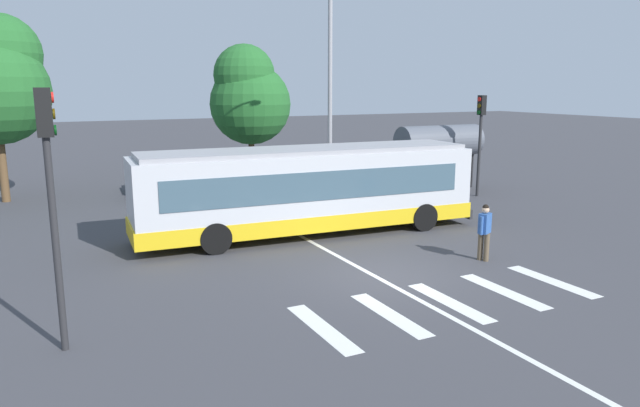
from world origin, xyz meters
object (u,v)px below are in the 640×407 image
(traffic_light_near_corner, at_px, (50,180))
(background_tree_right, at_px, (249,96))
(pedestrian_crossing_street, at_px, (485,229))
(parked_car_teal, at_px, (156,179))
(traffic_light_far_corner, at_px, (480,129))
(city_transit_bus, at_px, (308,190))
(parked_car_black, at_px, (262,172))
(parked_car_charcoal, at_px, (213,177))
(twin_arm_street_lamp, at_px, (330,65))
(bus_stop_shelter, at_px, (439,142))

(traffic_light_near_corner, distance_m, background_tree_right, 24.89)
(traffic_light_near_corner, bearing_deg, pedestrian_crossing_street, 4.65)
(parked_car_teal, height_order, traffic_light_far_corner, traffic_light_far_corner)
(city_transit_bus, height_order, parked_car_black, city_transit_bus)
(traffic_light_far_corner, height_order, background_tree_right, background_tree_right)
(city_transit_bus, bearing_deg, background_tree_right, 77.33)
(parked_car_charcoal, relative_size, twin_arm_street_lamp, 0.45)
(traffic_light_far_corner, xyz_separation_m, twin_arm_street_lamp, (-6.39, 2.92, 2.92))
(parked_car_black, distance_m, twin_arm_street_lamp, 7.07)
(traffic_light_near_corner, xyz_separation_m, twin_arm_street_lamp, (12.24, 12.08, 2.68))
(city_transit_bus, bearing_deg, parked_car_black, 78.00)
(pedestrian_crossing_street, bearing_deg, parked_car_charcoal, 105.10)
(parked_car_teal, distance_m, bus_stop_shelter, 13.93)
(pedestrian_crossing_street, xyz_separation_m, traffic_light_near_corner, (-11.63, -0.95, 2.45))
(city_transit_bus, relative_size, parked_car_charcoal, 2.69)
(parked_car_teal, relative_size, background_tree_right, 0.61)
(background_tree_right, bearing_deg, parked_car_black, -103.89)
(city_transit_bus, relative_size, background_tree_right, 1.62)
(traffic_light_far_corner, height_order, bus_stop_shelter, traffic_light_far_corner)
(traffic_light_near_corner, xyz_separation_m, bus_stop_shelter, (17.90, 11.25, -1.00))
(parked_car_teal, relative_size, traffic_light_near_corner, 0.90)
(parked_car_black, height_order, bus_stop_shelter, bus_stop_shelter)
(city_transit_bus, relative_size, pedestrian_crossing_street, 7.14)
(parked_car_black, xyz_separation_m, twin_arm_street_lamp, (1.76, -4.30, 5.33))
(parked_car_teal, xyz_separation_m, twin_arm_street_lamp, (7.20, -4.27, 5.33))
(background_tree_right, bearing_deg, parked_car_teal, -140.98)
(twin_arm_street_lamp, bearing_deg, pedestrian_crossing_street, -93.11)
(traffic_light_far_corner, height_order, twin_arm_street_lamp, twin_arm_street_lamp)
(city_transit_bus, relative_size, parked_car_black, 2.62)
(parked_car_charcoal, height_order, traffic_light_far_corner, traffic_light_far_corner)
(parked_car_charcoal, height_order, parked_car_black, same)
(parked_car_charcoal, distance_m, bus_stop_shelter, 11.27)
(city_transit_bus, bearing_deg, parked_car_charcoal, 93.91)
(bus_stop_shelter, bearing_deg, twin_arm_street_lamp, 171.67)
(bus_stop_shelter, bearing_deg, city_transit_bus, -152.14)
(parked_car_charcoal, height_order, twin_arm_street_lamp, twin_arm_street_lamp)
(city_transit_bus, distance_m, parked_car_teal, 10.72)
(traffic_light_near_corner, distance_m, twin_arm_street_lamp, 17.40)
(pedestrian_crossing_street, bearing_deg, background_tree_right, 89.45)
(traffic_light_near_corner, bearing_deg, parked_car_teal, 72.89)
(twin_arm_street_lamp, bearing_deg, traffic_light_near_corner, -135.38)
(parked_car_charcoal, distance_m, traffic_light_near_corner, 17.64)
(bus_stop_shelter, bearing_deg, background_tree_right, 119.74)
(twin_arm_street_lamp, distance_m, background_tree_right, 9.91)
(bus_stop_shelter, bearing_deg, parked_car_teal, 158.36)
(parked_car_teal, relative_size, parked_car_charcoal, 1.01)
(pedestrian_crossing_street, height_order, parked_car_charcoal, pedestrian_crossing_street)
(parked_car_teal, height_order, bus_stop_shelter, bus_stop_shelter)
(traffic_light_near_corner, relative_size, bus_stop_shelter, 1.14)
(pedestrian_crossing_street, relative_size, traffic_light_far_corner, 0.36)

